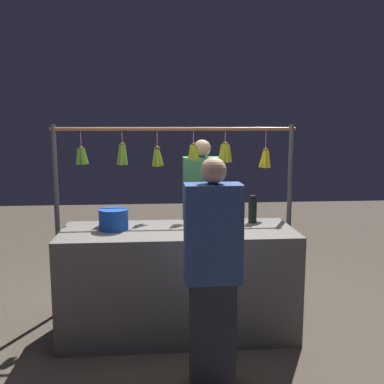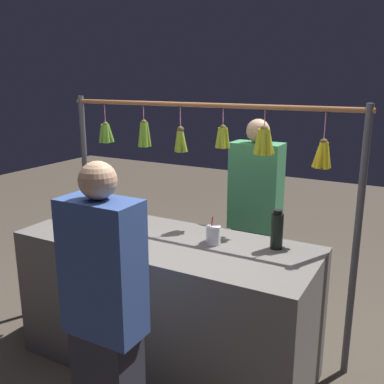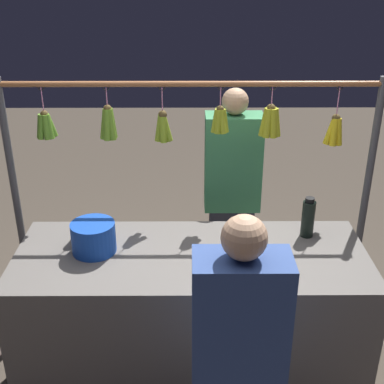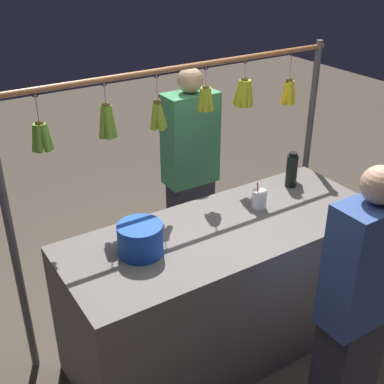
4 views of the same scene
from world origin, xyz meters
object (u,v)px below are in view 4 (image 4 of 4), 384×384
Objects in this scene: blue_bucket at (140,239)px; vendor_person at (190,177)px; water_bottle at (292,170)px; customer_person at (355,314)px; drink_cup at (259,199)px.

blue_bucket is 0.15× the size of vendor_person.
customer_person is at bearing 64.45° from water_bottle.
blue_bucket is at bearing 3.09° from drink_cup.
vendor_person is 1.03× the size of customer_person.
blue_bucket is at bearing 44.63° from vendor_person.
water_bottle reaches higher than drink_cup.
water_bottle is at bearing 120.66° from vendor_person.
drink_cup is (0.36, 0.12, -0.06)m from water_bottle.
customer_person reaches higher than water_bottle.
water_bottle is 1.01× the size of blue_bucket.
customer_person is (0.12, 0.87, -0.18)m from drink_cup.
water_bottle is 1.12m from customer_person.
water_bottle is at bearing -172.24° from blue_bucket.
vendor_person is (0.02, -0.74, -0.16)m from drink_cup.
water_bottle is 0.16× the size of customer_person.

